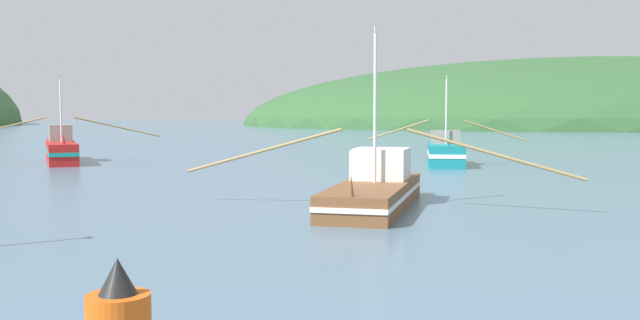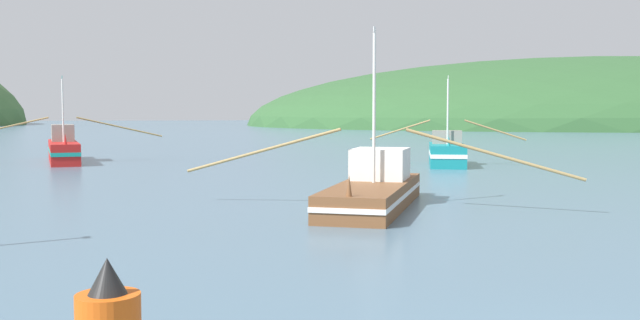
% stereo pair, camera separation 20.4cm
% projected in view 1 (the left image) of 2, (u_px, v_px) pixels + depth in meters
% --- Properties ---
extents(hill_far_left, '(204.96, 163.97, 37.66)m').
position_uv_depth(hill_far_left, '(592.00, 124.00, 205.96)').
color(hill_far_left, '#2D562D').
rests_on(hill_far_left, ground).
extents(fishing_boat_brown, '(13.44, 9.56, 6.88)m').
position_uv_depth(fishing_boat_brown, '(375.00, 189.00, 27.09)').
color(fishing_boat_brown, brown).
rests_on(fishing_boat_brown, ground).
extents(fishing_boat_red, '(14.26, 10.66, 6.23)m').
position_uv_depth(fishing_boat_red, '(61.00, 149.00, 51.28)').
color(fishing_boat_red, red).
rests_on(fishing_boat_red, ground).
extents(fishing_boat_teal, '(9.71, 7.05, 6.10)m').
position_uv_depth(fishing_boat_teal, '(445.00, 153.00, 47.90)').
color(fishing_boat_teal, '#147F84').
rests_on(fishing_boat_teal, ground).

